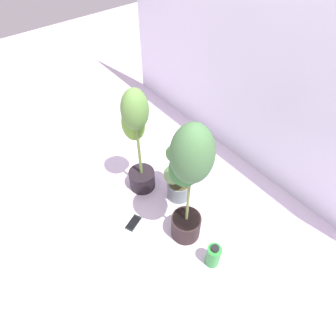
{
  "coord_description": "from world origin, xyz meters",
  "views": [
    {
      "loc": [
        1.04,
        -0.86,
        1.95
      ],
      "look_at": [
        -0.03,
        -0.01,
        0.43
      ],
      "focal_mm": 30.9,
      "sensor_mm": 36.0,
      "label": 1
    }
  ],
  "objects": [
    {
      "name": "potted_plant_front_left",
      "position": [
        -0.34,
        -0.06,
        0.53
      ],
      "size": [
        0.33,
        0.27,
        0.96
      ],
      "color": "black",
      "rests_on": "ground"
    },
    {
      "name": "ground_plane",
      "position": [
        0.0,
        0.0,
        0.0
      ],
      "size": [
        8.0,
        8.0,
        0.0
      ],
      "primitive_type": "plane",
      "color": "silver",
      "rests_on": "ground"
    },
    {
      "name": "cell_phone",
      "position": [
        -0.05,
        -0.34,
        0.0
      ],
      "size": [
        0.12,
        0.16,
        0.01
      ],
      "rotation": [
        0.0,
        0.0,
        -2.73
      ],
      "color": "black",
      "rests_on": "ground"
    },
    {
      "name": "potted_plant_front_right",
      "position": [
        0.25,
        -0.07,
        0.64
      ],
      "size": [
        0.38,
        0.37,
        1.04
      ],
      "color": "#2E2020",
      "rests_on": "ground"
    },
    {
      "name": "mylar_back_wall",
      "position": [
        0.0,
        0.86,
        1.0
      ],
      "size": [
        3.2,
        0.01,
        2.0
      ],
      "primitive_type": "cube",
      "color": "silver",
      "rests_on": "ground"
    },
    {
      "name": "potted_plant_center",
      "position": [
        -0.03,
        0.1,
        0.33
      ],
      "size": [
        0.35,
        0.28,
        0.62
      ],
      "color": "slate",
      "rests_on": "ground"
    },
    {
      "name": "nutrient_bottle",
      "position": [
        0.56,
        -0.08,
        0.1
      ],
      "size": [
        0.1,
        0.1,
        0.21
      ],
      "color": "#2D8D38",
      "rests_on": "ground"
    }
  ]
}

